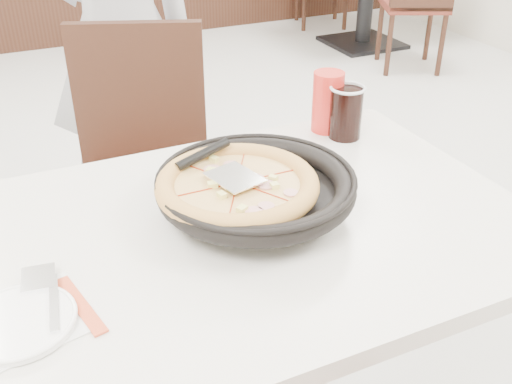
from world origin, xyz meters
name	(u,v)px	position (x,y,z in m)	size (l,w,h in m)	color
floor	(264,301)	(0.00, 0.00, 0.00)	(7.00, 7.00, 0.00)	#B4B4B0
main_table	(240,359)	(-0.33, -0.56, 0.38)	(1.20, 0.80, 0.75)	silver
chair_far	(141,189)	(-0.36, 0.14, 0.47)	(0.42, 0.42, 0.95)	black
trivet	(226,206)	(-0.33, -0.50, 0.77)	(0.13, 0.13, 0.04)	black
pizza_pan	(256,195)	(-0.27, -0.53, 0.79)	(0.34, 0.34, 0.01)	black
pizza	(237,192)	(-0.32, -0.53, 0.81)	(0.28, 0.28, 0.02)	#B98844
pizza_server	(234,177)	(-0.32, -0.52, 0.84)	(0.08, 0.11, 0.00)	white
napkin	(33,318)	(-0.74, -0.67, 0.75)	(0.17, 0.17, 0.00)	silver
side_plate	(19,323)	(-0.76, -0.68, 0.76)	(0.18, 0.18, 0.01)	white
fork	(54,302)	(-0.70, -0.66, 0.77)	(0.01, 0.15, 0.00)	white
cola_glass	(346,114)	(0.09, -0.29, 0.81)	(0.08, 0.08, 0.13)	black
red_cup	(328,102)	(0.07, -0.23, 0.83)	(0.08, 0.08, 0.16)	red
diner_person	(120,33)	(-0.26, 0.66, 0.83)	(0.60, 0.40, 1.65)	#A6A6AB
bg_chair_right_near	(414,0)	(2.05, 1.90, 0.47)	(0.42, 0.42, 0.95)	black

